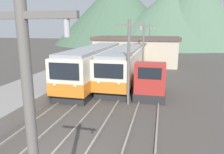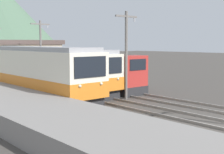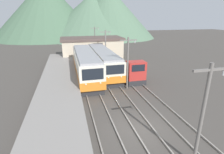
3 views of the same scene
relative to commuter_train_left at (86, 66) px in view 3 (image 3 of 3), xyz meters
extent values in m
plane|color=#47423D|center=(2.60, -13.41, -1.71)|extent=(200.00, 200.00, 0.00)
cube|color=gray|center=(-3.65, -13.41, -1.22)|extent=(4.50, 54.00, 0.98)
cube|color=gray|center=(-0.72, -13.41, -1.64)|extent=(0.10, 60.00, 0.14)
cube|color=gray|center=(0.72, -13.41, -1.64)|extent=(0.10, 60.00, 0.14)
cube|color=gray|center=(2.08, -13.41, -1.64)|extent=(0.10, 60.00, 0.14)
cube|color=gray|center=(3.52, -13.41, -1.64)|extent=(0.10, 60.00, 0.14)
cube|color=gray|center=(5.08, -13.41, -1.64)|extent=(0.10, 60.00, 0.14)
cube|color=gray|center=(6.52, -13.41, -1.64)|extent=(0.10, 60.00, 0.14)
cube|color=#28282B|center=(0.00, 0.01, -1.36)|extent=(2.58, 13.30, 0.70)
cube|color=silver|center=(0.00, 0.01, 0.34)|extent=(2.80, 13.85, 2.70)
cube|color=orange|center=(0.00, 0.01, -0.52)|extent=(2.84, 13.89, 0.97)
cube|color=black|center=(0.00, -6.95, 0.88)|extent=(2.24, 0.06, 1.19)
sphere|color=silver|center=(-0.77, -6.96, -0.15)|extent=(0.18, 0.18, 0.18)
sphere|color=silver|center=(0.77, -6.96, -0.15)|extent=(0.18, 0.18, 0.18)
cube|color=#939399|center=(0.00, 0.01, 1.83)|extent=(2.46, 13.30, 0.28)
cube|color=#28282B|center=(2.80, 1.94, -1.36)|extent=(2.58, 13.99, 0.70)
cube|color=silver|center=(2.80, 1.94, 0.23)|extent=(2.80, 14.57, 2.49)
cube|color=orange|center=(2.80, 1.94, -0.56)|extent=(2.84, 14.61, 0.90)
cube|color=black|center=(2.80, -5.38, 0.73)|extent=(2.24, 0.06, 1.09)
sphere|color=silver|center=(2.03, -5.39, -0.21)|extent=(0.18, 0.18, 0.18)
sphere|color=silver|center=(3.57, -5.39, -0.21)|extent=(0.18, 0.18, 0.18)
cube|color=#939399|center=(2.80, 1.94, 1.62)|extent=(2.46, 13.99, 0.28)
cube|color=#28282B|center=(5.80, -2.83, -1.36)|extent=(2.40, 4.59, 0.70)
cube|color=#B22D28|center=(5.80, -4.40, 0.14)|extent=(2.28, 1.47, 2.30)
cube|color=black|center=(5.80, -5.15, 0.65)|extent=(1.68, 0.04, 0.83)
cube|color=#B22D28|center=(5.80, -2.10, -0.31)|extent=(1.92, 3.02, 1.40)
cylinder|color=black|center=(5.80, -2.10, 0.64)|extent=(0.16, 0.16, 0.50)
cylinder|color=slate|center=(4.30, -17.38, 1.35)|extent=(0.20, 0.20, 6.11)
cube|color=slate|center=(4.30, -17.38, 4.05)|extent=(2.00, 0.12, 0.12)
cylinder|color=#B2B2B7|center=(5.10, -17.38, 3.85)|extent=(0.10, 0.10, 0.30)
cylinder|color=slate|center=(4.30, -5.43, 1.35)|extent=(0.20, 0.20, 6.11)
cube|color=slate|center=(4.30, -5.43, 4.05)|extent=(2.00, 0.12, 0.12)
cylinder|color=#B2B2B7|center=(5.10, -5.43, 3.85)|extent=(0.10, 0.10, 0.30)
cylinder|color=slate|center=(4.30, 6.52, 1.35)|extent=(0.20, 0.20, 6.11)
cube|color=slate|center=(4.30, 6.52, 4.05)|extent=(2.00, 0.12, 0.12)
cylinder|color=#B2B2B7|center=(5.10, 6.52, 3.85)|extent=(0.10, 0.10, 0.30)
cylinder|color=slate|center=(4.30, 18.47, 1.35)|extent=(0.20, 0.20, 6.11)
cube|color=slate|center=(4.30, 18.47, 4.05)|extent=(2.00, 0.12, 0.12)
cylinder|color=#B2B2B7|center=(5.10, 18.47, 3.85)|extent=(0.10, 0.10, 0.30)
cube|color=beige|center=(2.72, 12.59, 0.17)|extent=(12.00, 6.00, 3.76)
cube|color=#51423D|center=(2.72, 12.59, 2.30)|extent=(12.60, 6.30, 0.50)
cone|color=#517056|center=(8.14, 50.88, 6.70)|extent=(41.86, 41.86, 16.82)
cone|color=#47664C|center=(-9.12, 56.33, 9.44)|extent=(43.48, 43.48, 22.29)
cone|color=#517056|center=(15.45, 51.39, 8.42)|extent=(38.52, 38.52, 20.26)
camera|label=1|loc=(6.60, -20.68, 3.85)|focal=35.00mm
camera|label=2|loc=(-10.84, -20.94, 2.25)|focal=50.00mm
camera|label=3|loc=(-2.34, -24.03, 6.44)|focal=28.00mm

